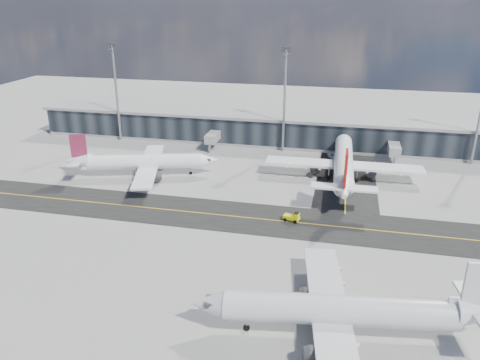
{
  "coord_description": "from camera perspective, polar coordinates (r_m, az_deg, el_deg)",
  "views": [
    {
      "loc": [
        15.87,
        -78.64,
        41.85
      ],
      "look_at": [
        -4.29,
        11.35,
        5.0
      ],
      "focal_mm": 35.0,
      "sensor_mm": 36.0,
      "label": 1
    }
  ],
  "objects": [
    {
      "name": "terminal_concourse",
      "position": [
        139.7,
        5.68,
        5.99
      ],
      "size": [
        152.0,
        19.8,
        8.8
      ],
      "color": "black",
      "rests_on": "ground"
    },
    {
      "name": "ground",
      "position": [
        90.48,
        1.08,
        -5.77
      ],
      "size": [
        300.0,
        300.0,
        0.0
      ],
      "primitive_type": "plane",
      "color": "gray",
      "rests_on": "ground"
    },
    {
      "name": "airliner_near",
      "position": [
        63.82,
        12.51,
        -15.31
      ],
      "size": [
        39.86,
        34.11,
        11.81
      ],
      "rotation": [
        0.0,
        0.0,
        1.72
      ],
      "color": "silver",
      "rests_on": "ground"
    },
    {
      "name": "airliner_redtail",
      "position": [
        113.76,
        12.52,
        1.99
      ],
      "size": [
        37.52,
        44.1,
        13.1
      ],
      "rotation": [
        0.0,
        0.0,
        0.02
      ],
      "color": "white",
      "rests_on": "ground"
    },
    {
      "name": "floodlight_masts",
      "position": [
        130.3,
        5.46,
        10.07
      ],
      "size": [
        102.5,
        0.7,
        28.9
      ],
      "color": "gray",
      "rests_on": "ground"
    },
    {
      "name": "baggage_tug",
      "position": [
        92.84,
        6.46,
        -4.48
      ],
      "size": [
        3.43,
        2.29,
        1.97
      ],
      "rotation": [
        0.0,
        0.0,
        -1.83
      ],
      "color": "#E6E70C",
      "rests_on": "ground"
    },
    {
      "name": "airliner_af",
      "position": [
        116.72,
        -11.75,
        2.17
      ],
      "size": [
        36.06,
        31.06,
        10.86
      ],
      "rotation": [
        0.0,
        0.0,
        -1.29
      ],
      "color": "white",
      "rests_on": "ground"
    },
    {
      "name": "taxiway_lanes",
      "position": [
        99.41,
        4.55,
        -3.18
      ],
      "size": [
        180.0,
        63.0,
        0.03
      ],
      "color": "black",
      "rests_on": "ground"
    },
    {
      "name": "service_van",
      "position": [
        129.33,
        11.56,
        2.82
      ],
      "size": [
        4.86,
        6.24,
        1.58
      ],
      "primitive_type": "imported",
      "rotation": [
        0.0,
        0.0,
        0.46
      ],
      "color": "white",
      "rests_on": "ground"
    }
  ]
}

